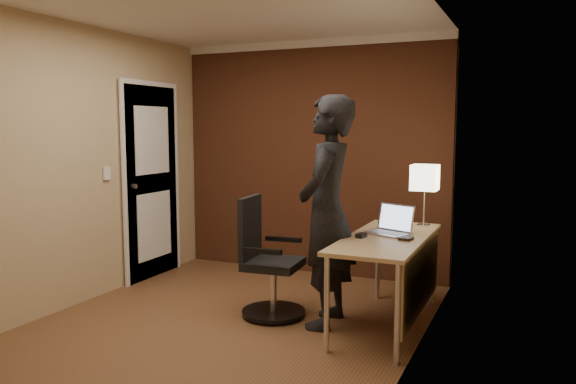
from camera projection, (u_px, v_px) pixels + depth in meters
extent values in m
plane|color=brown|center=(219.00, 329.00, 4.43)|extent=(4.00, 4.00, 0.00)
plane|color=white|center=(215.00, 3.00, 4.14)|extent=(4.00, 4.00, 0.00)
plane|color=tan|center=(313.00, 158.00, 6.10)|extent=(3.00, 0.00, 3.00)
plane|color=tan|center=(69.00, 166.00, 4.89)|extent=(0.00, 4.00, 4.00)
plane|color=tan|center=(414.00, 179.00, 3.68)|extent=(0.00, 4.00, 4.00)
cube|color=brown|center=(312.00, 158.00, 6.07)|extent=(2.98, 0.06, 2.50)
cube|color=silver|center=(312.00, 44.00, 5.92)|extent=(3.00, 0.08, 0.08)
cube|color=silver|center=(66.00, 23.00, 4.73)|extent=(0.08, 4.00, 0.08)
cube|color=silver|center=(151.00, 183.00, 5.91)|extent=(0.05, 0.82, 2.02)
cube|color=silver|center=(152.00, 183.00, 5.90)|extent=(0.02, 0.92, 2.12)
cylinder|color=silver|center=(134.00, 186.00, 5.59)|extent=(0.05, 0.05, 0.05)
cube|color=silver|center=(107.00, 174.00, 5.30)|extent=(0.02, 0.08, 0.12)
cube|color=tan|center=(387.00, 238.00, 4.42)|extent=(0.60, 1.50, 0.03)
cube|color=tan|center=(422.00, 277.00, 4.34)|extent=(0.02, 1.38, 0.54)
cylinder|color=silver|center=(327.00, 304.00, 3.94)|extent=(0.04, 0.04, 0.70)
cylinder|color=silver|center=(378.00, 262.00, 5.19)|extent=(0.04, 0.04, 0.70)
cylinder|color=silver|center=(397.00, 314.00, 3.73)|extent=(0.04, 0.04, 0.70)
cylinder|color=silver|center=(433.00, 267.00, 4.99)|extent=(0.04, 0.04, 0.70)
cube|color=silver|center=(423.00, 225.00, 4.88)|extent=(0.11, 0.11, 0.01)
cylinder|color=silver|center=(424.00, 207.00, 4.86)|extent=(0.01, 0.01, 0.30)
cube|color=white|center=(425.00, 177.00, 4.83)|extent=(0.22, 0.22, 0.22)
cube|color=silver|center=(387.00, 233.00, 4.51)|extent=(0.39, 0.34, 0.01)
cube|color=silver|center=(396.00, 217.00, 4.58)|extent=(0.33, 0.18, 0.22)
cube|color=#B2CCF2|center=(396.00, 217.00, 4.57)|extent=(0.29, 0.16, 0.19)
cube|color=gray|center=(387.00, 232.00, 4.50)|extent=(0.31, 0.23, 0.00)
cube|color=black|center=(361.00, 235.00, 4.38)|extent=(0.07, 0.11, 0.03)
cube|color=black|center=(406.00, 239.00, 4.28)|extent=(0.10, 0.12, 0.02)
cylinder|color=black|center=(274.00, 312.00, 4.73)|extent=(0.54, 0.54, 0.03)
cylinder|color=silver|center=(274.00, 288.00, 4.71)|extent=(0.06, 0.06, 0.40)
cube|color=black|center=(273.00, 264.00, 4.68)|extent=(0.48, 0.48, 0.07)
cube|color=black|center=(250.00, 227.00, 4.72)|extent=(0.08, 0.41, 0.53)
cube|color=black|center=(284.00, 239.00, 4.90)|extent=(0.33, 0.07, 0.04)
cube|color=black|center=(262.00, 251.00, 4.43)|extent=(0.33, 0.07, 0.04)
imported|color=black|center=(327.00, 212.00, 4.44)|extent=(0.49, 0.70, 1.84)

